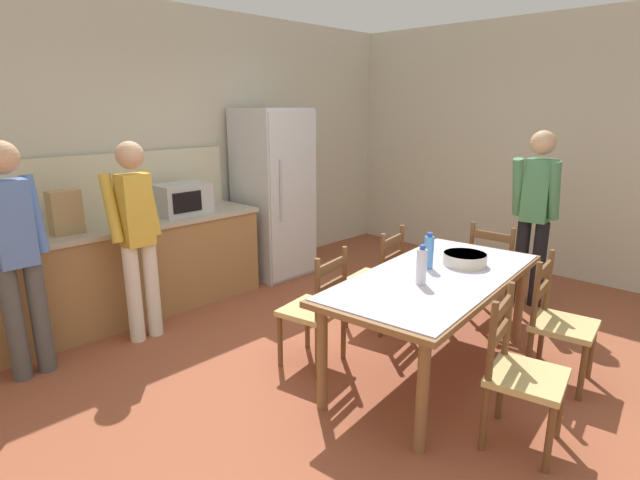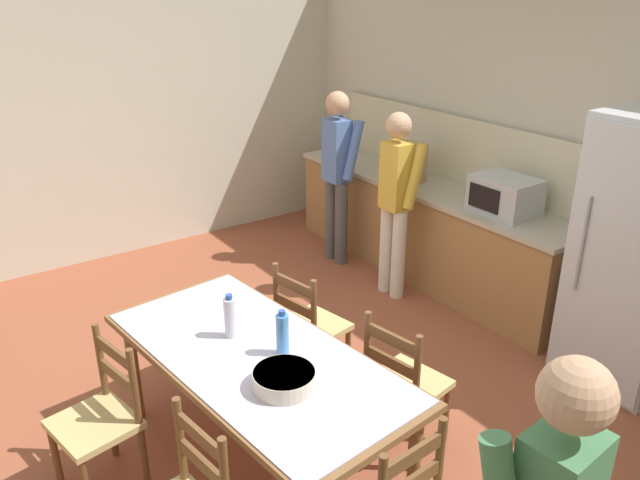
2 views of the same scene
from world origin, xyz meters
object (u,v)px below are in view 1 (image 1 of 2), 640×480
(chair_side_near_right, at_px, (559,323))
(bottle_off_centre, at_px, (429,252))
(person_by_table, at_px, (535,210))
(person_at_counter, at_px, (137,232))
(dining_table, at_px, (436,285))
(chair_side_far_left, at_px, (316,310))
(microwave, at_px, (181,199))
(serving_bowl, at_px, (465,258))
(chair_side_far_right, at_px, (378,279))
(chair_head_end, at_px, (494,272))
(chair_side_near_left, at_px, (520,373))
(bottle_near_centre, at_px, (421,266))
(person_at_sink, at_px, (16,249))
(paper_bag, at_px, (65,212))
(refrigerator, at_px, (273,194))

(chair_side_near_right, bearing_deg, bottle_off_centre, 109.71)
(person_by_table, bearing_deg, person_at_counter, -38.97)
(dining_table, bearing_deg, chair_side_far_left, 126.21)
(microwave, distance_m, serving_bowl, 2.75)
(chair_side_far_left, xyz_separation_m, chair_side_far_right, (0.86, 0.09, 0.00))
(chair_side_far_left, height_order, person_at_counter, person_at_counter)
(chair_head_end, bearing_deg, serving_bowl, 96.36)
(person_at_counter, bearing_deg, chair_side_near_left, -163.68)
(bottle_near_centre, xyz_separation_m, person_at_sink, (-1.82, 2.11, 0.07))
(person_at_sink, height_order, person_by_table, same)
(microwave, relative_size, chair_side_far_right, 0.55)
(bottle_near_centre, distance_m, chair_side_near_left, 0.89)
(person_at_counter, bearing_deg, dining_table, -150.00)
(paper_bag, distance_m, person_at_sink, 0.72)
(refrigerator, xyz_separation_m, serving_bowl, (-0.36, -2.60, -0.14))
(refrigerator, distance_m, dining_table, 2.67)
(refrigerator, height_order, person_at_sink, refrigerator)
(microwave, bearing_deg, person_at_counter, -144.46)
(dining_table, relative_size, serving_bowl, 6.30)
(refrigerator, relative_size, chair_side_near_left, 2.08)
(person_by_table, bearing_deg, person_at_sink, -32.80)
(refrigerator, distance_m, person_at_sink, 2.80)
(microwave, bearing_deg, chair_side_near_left, -88.16)
(person_by_table, bearing_deg, chair_side_near_right, 24.40)
(bottle_near_centre, distance_m, chair_side_far_left, 0.89)
(dining_table, xyz_separation_m, chair_side_near_left, (-0.36, -0.79, -0.24))
(bottle_off_centre, relative_size, chair_side_far_right, 0.30)
(microwave, bearing_deg, refrigerator, -0.93)
(chair_side_near_right, bearing_deg, person_at_sink, 124.94)
(chair_side_far_left, bearing_deg, paper_bag, -71.72)
(chair_side_far_right, relative_size, person_at_sink, 0.54)
(person_at_counter, distance_m, person_by_table, 3.62)
(chair_side_near_left, bearing_deg, refrigerator, 61.76)
(refrigerator, xyz_separation_m, paper_bag, (-2.25, 0.01, 0.12))
(chair_side_near_right, relative_size, person_at_sink, 0.54)
(paper_bag, relative_size, chair_head_end, 0.40)
(dining_table, xyz_separation_m, person_by_table, (1.81, 0.03, 0.28))
(chair_side_near_right, bearing_deg, person_at_counter, 113.84)
(bottle_off_centre, distance_m, person_at_counter, 2.32)
(dining_table, bearing_deg, person_by_table, 1.08)
(dining_table, xyz_separation_m, chair_side_far_left, (-0.51, 0.69, -0.24))
(chair_side_far_left, height_order, chair_side_far_right, same)
(serving_bowl, bearing_deg, chair_side_far_right, 89.09)
(chair_head_end, distance_m, chair_side_near_right, 1.11)
(serving_bowl, height_order, chair_side_near_right, chair_side_near_right)
(serving_bowl, distance_m, chair_side_far_right, 0.90)
(person_at_sink, relative_size, person_by_table, 1.00)
(person_by_table, bearing_deg, serving_bowl, -2.31)
(serving_bowl, distance_m, chair_side_near_left, 1.09)
(bottle_near_centre, bearing_deg, person_at_sink, 130.79)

